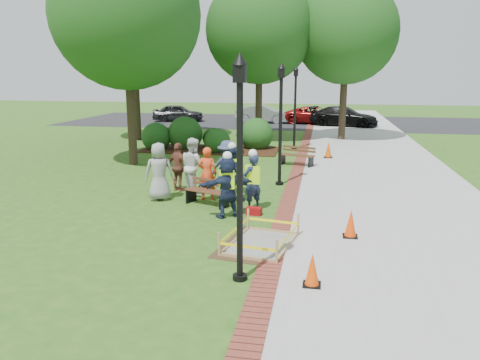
% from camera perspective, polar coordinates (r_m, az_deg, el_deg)
% --- Properties ---
extents(ground, '(100.00, 100.00, 0.00)m').
position_cam_1_polar(ground, '(12.23, -3.32, -5.72)').
color(ground, '#285116').
rests_on(ground, ground).
extents(sidewalk, '(6.00, 60.00, 0.02)m').
position_cam_1_polar(sidewalk, '(21.74, 15.99, 2.11)').
color(sidewalk, '#9E9E99').
rests_on(sidewalk, ground).
extents(brick_edging, '(0.50, 60.00, 0.03)m').
position_cam_1_polar(brick_edging, '(21.64, 7.40, 2.47)').
color(brick_edging, maroon).
rests_on(brick_edging, ground).
extents(mulch_bed, '(7.00, 3.00, 0.05)m').
position_cam_1_polar(mulch_bed, '(24.27, -3.64, 3.70)').
color(mulch_bed, '#381E0F').
rests_on(mulch_bed, ground).
extents(parking_lot, '(36.00, 12.00, 0.01)m').
position_cam_1_polar(parking_lot, '(38.56, 6.09, 7.07)').
color(parking_lot, black).
rests_on(parking_lot, ground).
extents(wet_concrete_pad, '(2.08, 2.56, 0.55)m').
position_cam_1_polar(wet_concrete_pad, '(10.90, 2.58, -6.78)').
color(wet_concrete_pad, '#47331E').
rests_on(wet_concrete_pad, ground).
extents(bench_near, '(1.49, 0.96, 0.77)m').
position_cam_1_polar(bench_near, '(14.15, -4.00, -2.10)').
color(bench_near, '#5A2E1F').
rests_on(bench_near, ground).
extents(bench_far, '(1.59, 0.96, 0.82)m').
position_cam_1_polar(bench_far, '(20.24, 6.92, 2.47)').
color(bench_far, brown).
rests_on(bench_far, ground).
extents(cone_front, '(0.34, 0.34, 0.66)m').
position_cam_1_polar(cone_front, '(8.97, 8.80, -10.82)').
color(cone_front, black).
rests_on(cone_front, ground).
extents(cone_back, '(0.36, 0.36, 0.70)m').
position_cam_1_polar(cone_back, '(11.66, 13.34, -5.26)').
color(cone_back, black).
rests_on(cone_back, ground).
extents(cone_far, '(0.39, 0.39, 0.78)m').
position_cam_1_polar(cone_far, '(22.31, 10.72, 3.60)').
color(cone_far, black).
rests_on(cone_far, ground).
extents(toolbox, '(0.46, 0.29, 0.21)m').
position_cam_1_polar(toolbox, '(13.20, 1.72, -3.81)').
color(toolbox, maroon).
rests_on(toolbox, ground).
extents(lamp_near, '(0.28, 0.28, 4.26)m').
position_cam_1_polar(lamp_near, '(8.52, -0.02, 3.27)').
color(lamp_near, black).
rests_on(lamp_near, ground).
extents(lamp_mid, '(0.28, 0.28, 4.26)m').
position_cam_1_polar(lamp_mid, '(16.39, 4.98, 7.89)').
color(lamp_mid, black).
rests_on(lamp_mid, ground).
extents(lamp_far, '(0.28, 0.28, 4.26)m').
position_cam_1_polar(lamp_far, '(24.35, 6.75, 9.50)').
color(lamp_far, black).
rests_on(lamp_far, ground).
extents(tree_left, '(6.10, 6.10, 9.28)m').
position_cam_1_polar(tree_left, '(20.73, -13.73, 18.99)').
color(tree_left, '#3D2D1E').
rests_on(tree_left, ground).
extents(tree_back, '(6.09, 6.09, 9.32)m').
position_cam_1_polar(tree_back, '(27.76, 2.38, 17.82)').
color(tree_back, '#3D2D1E').
rests_on(tree_back, ground).
extents(tree_right, '(5.90, 5.90, 9.12)m').
position_cam_1_polar(tree_right, '(28.62, 12.85, 17.14)').
color(tree_right, '#3D2D1E').
rests_on(tree_right, ground).
extents(tree_far, '(6.93, 6.93, 10.46)m').
position_cam_1_polar(tree_far, '(28.58, -12.98, 18.82)').
color(tree_far, '#3D2D1E').
rests_on(tree_far, ground).
extents(shrub_a, '(1.51, 1.51, 1.51)m').
position_cam_1_polar(shrub_a, '(24.88, -10.12, 3.71)').
color(shrub_a, '#144717').
rests_on(shrub_a, ground).
extents(shrub_b, '(1.82, 1.82, 1.82)m').
position_cam_1_polar(shrub_b, '(24.88, -6.66, 3.82)').
color(shrub_b, '#144717').
rests_on(shrub_b, ground).
extents(shrub_c, '(1.31, 1.31, 1.31)m').
position_cam_1_polar(shrub_c, '(23.59, -2.77, 3.40)').
color(shrub_c, '#144717').
rests_on(shrub_c, ground).
extents(shrub_d, '(1.76, 1.76, 1.76)m').
position_cam_1_polar(shrub_d, '(24.68, 1.98, 3.83)').
color(shrub_d, '#144717').
rests_on(shrub_d, ground).
extents(shrub_e, '(1.14, 1.14, 1.14)m').
position_cam_1_polar(shrub_e, '(25.17, -3.27, 3.99)').
color(shrub_e, '#144717').
rests_on(shrub_e, ground).
extents(casual_person_a, '(0.67, 0.54, 1.81)m').
position_cam_1_polar(casual_person_a, '(14.76, -9.83, 1.01)').
color(casual_person_a, gray).
rests_on(casual_person_a, ground).
extents(casual_person_b, '(0.54, 0.35, 1.68)m').
position_cam_1_polar(casual_person_b, '(14.60, -4.00, 0.77)').
color(casual_person_b, '#E9431B').
rests_on(casual_person_b, ground).
extents(casual_person_c, '(0.68, 0.70, 1.87)m').
position_cam_1_polar(casual_person_c, '(15.31, -5.70, 1.67)').
color(casual_person_c, silver).
rests_on(casual_person_c, ground).
extents(casual_person_d, '(0.62, 0.54, 1.64)m').
position_cam_1_polar(casual_person_d, '(15.81, -7.50, 1.56)').
color(casual_person_d, brown).
rests_on(casual_person_d, ground).
extents(casual_person_e, '(0.62, 0.45, 1.79)m').
position_cam_1_polar(casual_person_e, '(15.19, -1.55, 1.49)').
color(casual_person_e, '#333D59').
rests_on(casual_person_e, ground).
extents(hivis_worker_a, '(0.64, 0.58, 1.85)m').
position_cam_1_polar(hivis_worker_a, '(12.80, -1.54, -0.58)').
color(hivis_worker_a, '#16183A').
rests_on(hivis_worker_a, ground).
extents(hivis_worker_b, '(0.61, 0.61, 1.79)m').
position_cam_1_polar(hivis_worker_b, '(13.48, 1.55, 0.01)').
color(hivis_worker_b, '#1B1B46').
rests_on(hivis_worker_b, ground).
extents(hivis_worker_c, '(0.65, 0.57, 1.86)m').
position_cam_1_polar(hivis_worker_c, '(14.38, -0.97, 0.95)').
color(hivis_worker_c, '#1B2D48').
rests_on(hivis_worker_c, ground).
extents(parked_car_a, '(2.77, 4.92, 1.51)m').
position_cam_1_polar(parked_car_a, '(39.02, -7.52, 7.10)').
color(parked_car_a, '#262629').
rests_on(parked_car_a, ground).
extents(parked_car_b, '(2.19, 4.72, 1.52)m').
position_cam_1_polar(parked_car_b, '(37.69, 2.79, 6.99)').
color(parked_car_b, '#9A9A9F').
rests_on(parked_car_b, ground).
extents(parked_car_c, '(2.42, 4.68, 1.47)m').
position_cam_1_polar(parked_car_c, '(37.39, 9.22, 6.79)').
color(parked_car_c, maroon).
rests_on(parked_car_c, ground).
extents(parked_car_d, '(3.17, 5.20, 1.58)m').
position_cam_1_polar(parked_car_d, '(36.11, 12.48, 6.44)').
color(parked_car_d, black).
rests_on(parked_car_d, ground).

